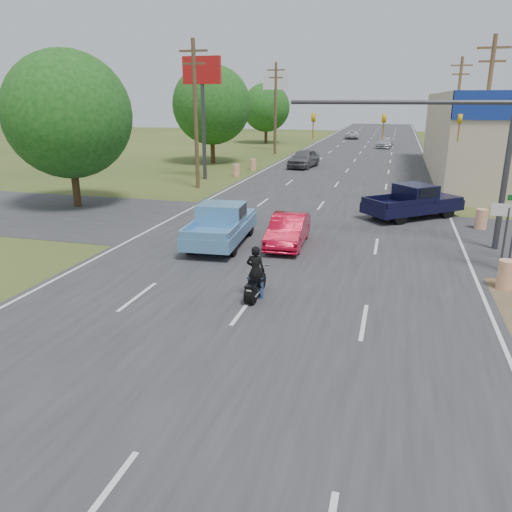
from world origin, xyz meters
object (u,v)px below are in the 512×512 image
(red_convertible, at_px, (288,231))
(motorcycle, at_px, (255,286))
(distant_car_white, at_px, (352,135))
(distant_car_grey, at_px, (304,159))
(distant_car_silver, at_px, (385,143))
(rider, at_px, (256,274))
(blue_pickup, at_px, (222,223))
(navy_pickup, at_px, (415,201))

(red_convertible, xyz_separation_m, motorcycle, (0.24, -6.20, -0.25))
(red_convertible, xyz_separation_m, distant_car_white, (-2.86, 62.73, -0.04))
(distant_car_grey, relative_size, distant_car_silver, 1.04)
(distant_car_white, bearing_deg, rider, 86.53)
(motorcycle, bearing_deg, red_convertible, 93.33)
(distant_car_white, bearing_deg, red_convertible, 86.57)
(distant_car_grey, bearing_deg, blue_pickup, -79.63)
(rider, distance_m, navy_pickup, 14.23)
(red_convertible, bearing_deg, distant_car_white, 90.36)
(distant_car_grey, bearing_deg, red_convertible, -73.24)
(rider, distance_m, distant_car_silver, 54.23)
(red_convertible, relative_size, motorcycle, 2.18)
(navy_pickup, xyz_separation_m, distant_car_grey, (-9.41, 18.73, -0.07))
(motorcycle, xyz_separation_m, distant_car_white, (-3.10, 68.93, 0.21))
(red_convertible, xyz_separation_m, blue_pickup, (-2.89, -0.40, 0.23))
(blue_pickup, xyz_separation_m, distant_car_grey, (-1.09, 26.22, -0.07))
(rider, bearing_deg, navy_pickup, -110.26)
(rider, xyz_separation_m, distant_car_silver, (2.48, 54.18, -0.14))
(red_convertible, distance_m, distant_car_grey, 26.12)
(distant_car_silver, xyz_separation_m, distant_car_white, (-5.58, 14.72, -0.05))
(navy_pickup, height_order, distant_car_silver, navy_pickup)
(motorcycle, bearing_deg, navy_pickup, 69.78)
(motorcycle, relative_size, distant_car_white, 0.41)
(red_convertible, xyz_separation_m, distant_car_grey, (-3.98, 25.81, 0.16))
(distant_car_grey, height_order, distant_car_silver, distant_car_grey)
(navy_pickup, bearing_deg, rider, -62.82)
(navy_pickup, relative_size, distant_car_silver, 1.15)
(motorcycle, distance_m, distant_car_white, 69.00)
(red_convertible, relative_size, navy_pickup, 0.76)
(rider, bearing_deg, distant_car_grey, -81.37)
(distant_car_grey, bearing_deg, rider, -74.49)
(motorcycle, bearing_deg, blue_pickup, 119.49)
(distant_car_grey, relative_size, distant_car_white, 1.08)
(blue_pickup, bearing_deg, motorcycle, -65.67)
(red_convertible, distance_m, distant_car_white, 62.79)
(blue_pickup, relative_size, navy_pickup, 1.02)
(rider, bearing_deg, red_convertible, -86.65)
(distant_car_grey, bearing_deg, navy_pickup, -55.34)
(distant_car_grey, distance_m, distant_car_white, 36.93)
(red_convertible, bearing_deg, distant_car_grey, 96.53)
(navy_pickup, distance_m, distant_car_grey, 20.96)
(blue_pickup, bearing_deg, rider, -65.52)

